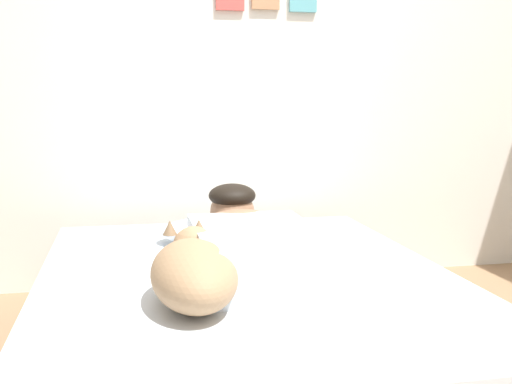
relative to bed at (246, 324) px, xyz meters
name	(u,v)px	position (x,y,z in m)	size (l,w,h in m)	color
back_wall	(263,55)	(0.34, 1.24, 1.06)	(4.02, 0.12, 2.50)	silver
bed	(246,324)	(0.00, 0.00, 0.00)	(1.52, 1.98, 0.39)	gray
pillow	(219,230)	(-0.02, 0.51, 0.25)	(0.52, 0.32, 0.11)	silver
person_lying	(249,241)	(0.02, 0.06, 0.30)	(0.43, 0.92, 0.27)	silver
dog	(194,271)	(-0.22, -0.30, 0.30)	(0.26, 0.57, 0.21)	#9E7A56
coffee_cup	(271,239)	(0.17, 0.34, 0.23)	(0.12, 0.09, 0.07)	#D84C47
cell_phone	(297,298)	(0.10, -0.33, 0.20)	(0.07, 0.14, 0.01)	black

